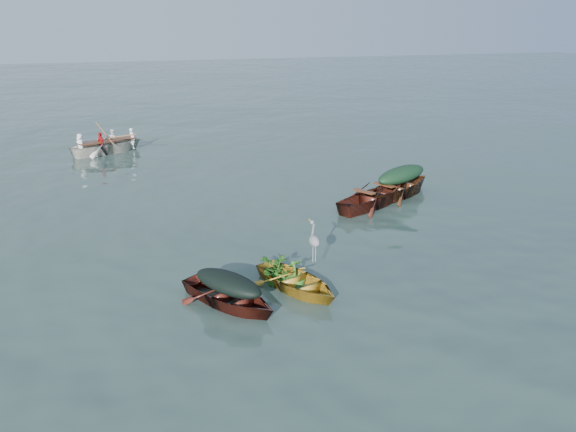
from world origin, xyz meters
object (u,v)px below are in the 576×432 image
object	(u,v)px
dark_covered_boat	(229,305)
open_wooden_boat	(373,206)
rowed_boat	(108,153)
green_tarp_boat	(400,196)
yellow_dinghy	(297,290)
heron	(314,247)

from	to	relation	value
dark_covered_boat	open_wooden_boat	xyz separation A→B (m)	(5.61, 4.86, 0.00)
dark_covered_boat	rowed_boat	distance (m)	15.07
green_tarp_boat	rowed_boat	xyz separation A→B (m)	(-8.97, 9.38, 0.00)
rowed_boat	open_wooden_boat	bearing A→B (deg)	-167.30
dark_covered_boat	green_tarp_boat	distance (m)	8.85
yellow_dinghy	green_tarp_boat	bearing A→B (deg)	21.50
yellow_dinghy	open_wooden_boat	bearing A→B (deg)	25.48
green_tarp_boat	rowed_boat	distance (m)	12.98
rowed_boat	heron	xyz separation A→B (m)	(4.08, -14.44, 0.83)
green_tarp_boat	open_wooden_boat	world-z (taller)	green_tarp_boat
green_tarp_boat	heron	size ratio (longest dim) A/B	4.65
yellow_dinghy	green_tarp_boat	world-z (taller)	green_tarp_boat
open_wooden_boat	rowed_boat	size ratio (longest dim) A/B	0.95
open_wooden_boat	heron	bearing A→B (deg)	113.40
open_wooden_boat	rowed_boat	xyz separation A→B (m)	(-7.67, 10.06, 0.00)
open_wooden_boat	heron	distance (m)	5.72
green_tarp_boat	yellow_dinghy	bearing A→B (deg)	107.02
yellow_dinghy	heron	world-z (taller)	heron
yellow_dinghy	open_wooden_boat	distance (m)	6.18
yellow_dinghy	rowed_boat	world-z (taller)	rowed_boat
yellow_dinghy	dark_covered_boat	distance (m)	1.54
dark_covered_boat	heron	size ratio (longest dim) A/B	3.36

